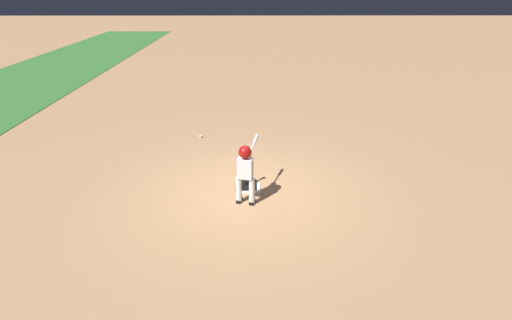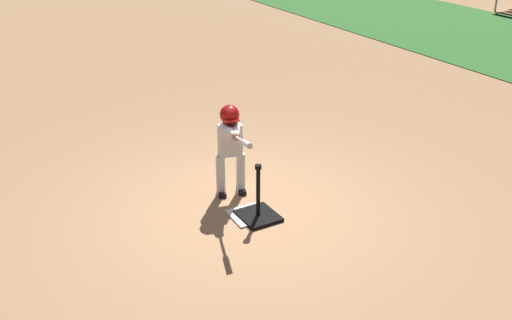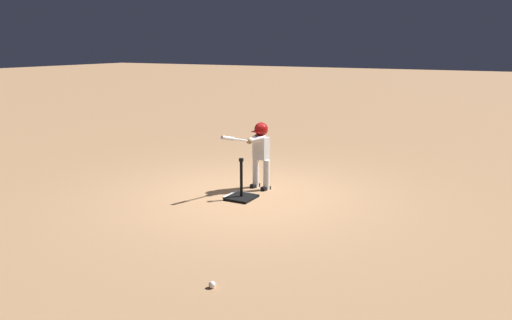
# 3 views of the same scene
# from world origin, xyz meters

# --- Properties ---
(ground_plane) EXTENTS (90.00, 90.00, 0.00)m
(ground_plane) POSITION_xyz_m (0.00, 0.00, 0.00)
(ground_plane) COLOR #AD7F56
(home_plate) EXTENTS (0.45, 0.45, 0.02)m
(home_plate) POSITION_xyz_m (0.11, -0.06, 0.01)
(home_plate) COLOR white
(home_plate) RESTS_ON ground_plane
(batting_tee) EXTENTS (0.47, 0.43, 0.68)m
(batting_tee) POSITION_xyz_m (0.20, 0.01, 0.08)
(batting_tee) COLOR black
(batting_tee) RESTS_ON ground_plane
(batter_child) EXTENTS (1.03, 0.45, 1.18)m
(batter_child) POSITION_xyz_m (-0.45, 0.00, 0.75)
(batter_child) COLOR silver
(batter_child) RESTS_ON ground_plane
(baseball) EXTENTS (0.07, 0.07, 0.07)m
(baseball) POSITION_xyz_m (3.03, 1.29, 0.04)
(baseball) COLOR white
(baseball) RESTS_ON ground_plane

